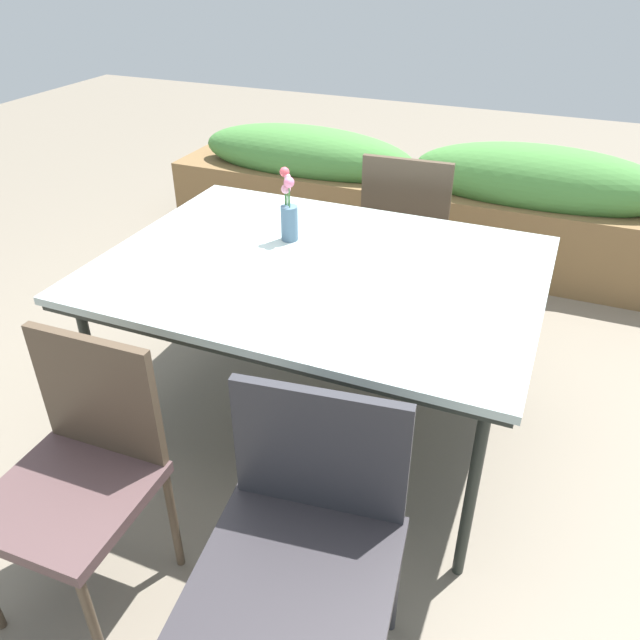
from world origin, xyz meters
The scene contains 7 objects.
ground_plane centered at (0.00, 0.00, 0.00)m, with size 12.00×12.00×0.00m, color #756B5B.
dining_table centered at (-0.05, 0.01, 0.74)m, with size 1.60×1.19×0.78m.
chair_far_side centered at (0.03, 0.96, 0.54)m, with size 0.47×0.47×0.95m.
chair_near_right centered at (0.30, -0.95, 0.51)m, with size 0.55×0.55×0.87m.
chair_near_left centered at (-0.42, -0.95, 0.50)m, with size 0.45×0.45×0.87m.
flower_vase centered at (-0.25, 0.16, 0.89)m, with size 0.07×0.07×0.29m.
planter_box centered at (-0.15, 1.82, 0.38)m, with size 3.28×0.50×0.80m.
Camera 1 is at (0.74, -1.91, 1.83)m, focal length 35.13 mm.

